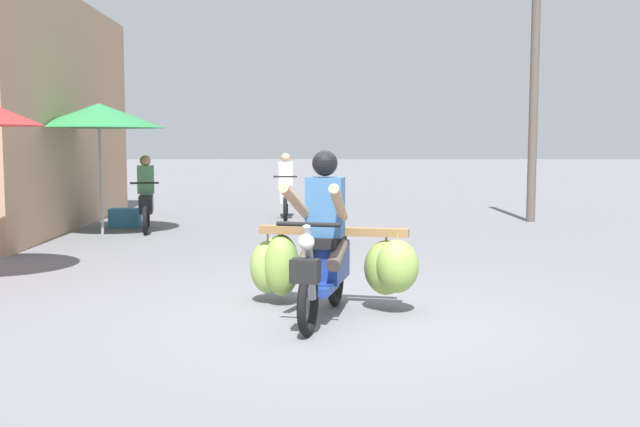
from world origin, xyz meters
The scene contains 7 objects.
ground_plane centered at (0.00, 0.00, 0.00)m, with size 120.00×120.00×0.00m, color slate.
motorbike_main_loaded centered at (-0.03, 0.32, 0.53)m, with size 1.70×1.94×1.58m.
motorbike_distant_ahead_left centered at (-0.60, 9.28, 0.57)m, with size 0.50×1.62×1.40m.
motorbike_distant_ahead_right centered at (-3.15, 6.99, 0.57)m, with size 0.54×1.61×1.40m.
market_umbrella_near_shop centered at (-3.81, 6.42, 2.11)m, with size 2.28×2.28×2.32m.
produce_crate centered at (-3.68, 7.60, 0.18)m, with size 0.56×0.40×0.36m, color teal.
utility_pole centered at (4.48, 8.34, 2.66)m, with size 0.18×0.18×5.33m, color brown.
Camera 1 is at (-0.30, -6.88, 1.67)m, focal length 41.93 mm.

